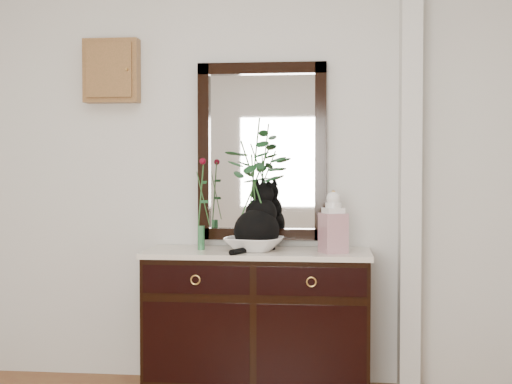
# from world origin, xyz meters

# --- Properties ---
(wall_back) EXTENTS (3.60, 0.04, 2.70)m
(wall_back) POSITION_xyz_m (0.00, 1.98, 1.35)
(wall_back) COLOR silver
(wall_back) RESTS_ON ground
(pilaster) EXTENTS (0.12, 0.20, 2.70)m
(pilaster) POSITION_xyz_m (1.00, 1.90, 1.35)
(pilaster) COLOR silver
(pilaster) RESTS_ON ground
(sideboard) EXTENTS (1.33, 0.52, 0.82)m
(sideboard) POSITION_xyz_m (0.10, 1.73, 0.47)
(sideboard) COLOR black
(sideboard) RESTS_ON ground
(wall_mirror) EXTENTS (0.80, 0.06, 1.10)m
(wall_mirror) POSITION_xyz_m (0.10, 1.97, 1.44)
(wall_mirror) COLOR black
(wall_mirror) RESTS_ON wall_back
(key_cabinet) EXTENTS (0.35, 0.10, 0.40)m
(key_cabinet) POSITION_xyz_m (-0.85, 1.94, 1.95)
(key_cabinet) COLOR brown
(key_cabinet) RESTS_ON wall_back
(cat) EXTENTS (0.40, 0.43, 0.41)m
(cat) POSITION_xyz_m (0.10, 1.70, 1.05)
(cat) COLOR black
(cat) RESTS_ON sideboard
(lotus_bowl) EXTENTS (0.41, 0.41, 0.08)m
(lotus_bowl) POSITION_xyz_m (0.08, 1.70, 0.89)
(lotus_bowl) COLOR white
(lotus_bowl) RESTS_ON sideboard
(vase_branches) EXTENTS (0.40, 0.40, 0.77)m
(vase_branches) POSITION_xyz_m (0.08, 1.70, 1.26)
(vase_branches) COLOR silver
(vase_branches) RESTS_ON lotus_bowl
(bud_vase_rose) EXTENTS (0.08, 0.08, 0.56)m
(bud_vase_rose) POSITION_xyz_m (-0.24, 1.73, 1.13)
(bud_vase_rose) COLOR #306E3F
(bud_vase_rose) RESTS_ON sideboard
(ginger_jar) EXTENTS (0.18, 0.18, 0.36)m
(ginger_jar) POSITION_xyz_m (0.54, 1.66, 1.03)
(ginger_jar) COLOR silver
(ginger_jar) RESTS_ON sideboard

